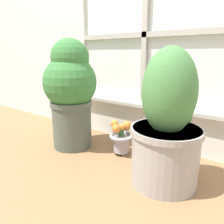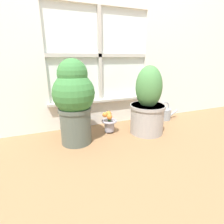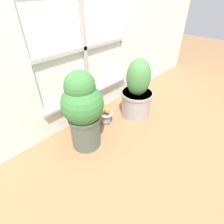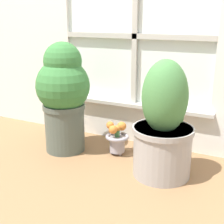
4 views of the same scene
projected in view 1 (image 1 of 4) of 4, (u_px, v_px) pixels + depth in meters
name	position (u px, v px, depth m)	size (l,w,h in m)	color
ground_plane	(86.00, 176.00, 1.17)	(10.00, 10.00, 0.00)	olive
potted_plant_left	(71.00, 90.00, 1.47)	(0.36, 0.36, 0.74)	#4C564C
potted_plant_right	(167.00, 128.00, 1.05)	(0.35, 0.35, 0.68)	#9E9993
flower_vase	(121.00, 137.00, 1.41)	(0.16, 0.16, 0.23)	#99939E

